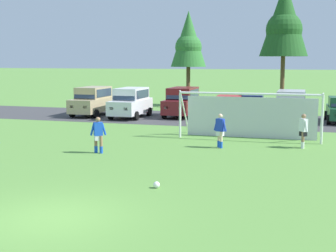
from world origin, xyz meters
name	(u,v)px	position (x,y,z in m)	size (l,w,h in m)	color
ground_plane	(190,134)	(0.00, 15.00, 0.00)	(400.00, 400.00, 0.00)	#598C3D
parking_lot_strip	(216,119)	(0.00, 22.26, 0.00)	(52.00, 8.40, 0.01)	#3D3D3F
soccer_ball	(157,185)	(1.75, 3.62, 0.11)	(0.22, 0.22, 0.22)	white
soccer_goal	(250,114)	(3.37, 14.62, 1.29)	(7.44, 1.99, 2.57)	white
player_striker_near	(303,131)	(6.17, 12.47, 0.82)	(0.46, 0.68, 1.64)	#936B4C
player_midfield_center	(220,131)	(2.37, 11.38, 0.82)	(0.70, 0.38, 1.64)	beige
player_defender_far	(98,135)	(-2.63, 8.49, 0.82)	(0.69, 0.44, 1.64)	#936B4C
parked_car_slot_far_left	(93,101)	(-9.38, 21.84, 1.11)	(2.15, 4.60, 2.16)	tan
parked_car_slot_left	(131,102)	(-6.14, 21.44, 1.11)	(2.17, 4.62, 2.16)	silver
parked_car_slot_center_left	(182,102)	(-2.69, 23.10, 1.11)	(2.15, 4.60, 2.16)	maroon
parked_car_slot_center	(229,108)	(0.98, 22.12, 0.88)	(2.24, 4.30, 1.72)	red
parked_car_slot_center_right	(251,106)	(2.34, 23.35, 0.88)	(2.26, 4.31, 1.72)	navy
parked_car_slot_right	(291,106)	(5.19, 21.63, 1.11)	(2.16, 4.61, 2.16)	#B2B2BC
tree_left_edge	(188,41)	(-4.42, 31.48, 5.90)	(3.22, 3.22, 8.59)	brown
tree_mid_left	(284,21)	(4.02, 30.94, 7.43)	(4.05, 4.05, 10.80)	brown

